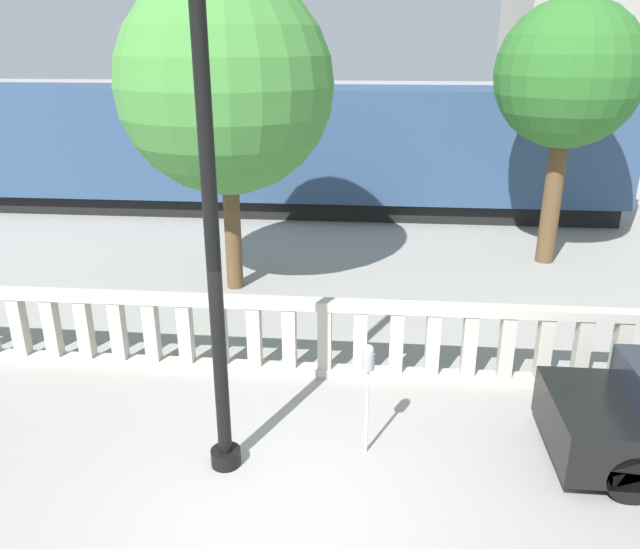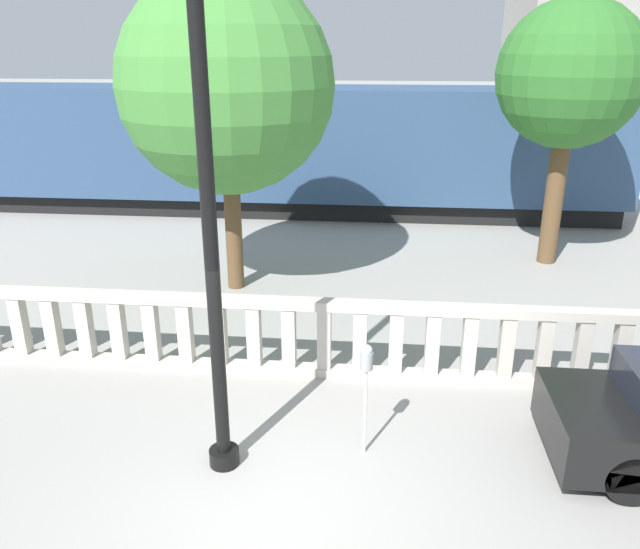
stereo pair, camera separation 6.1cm
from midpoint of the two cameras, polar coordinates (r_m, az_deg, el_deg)
The scene contains 7 objects.
ground_plane at distance 7.10m, azimuth -4.25°, elevation -21.84°, with size 160.00×160.00×0.00m, color gray.
balustrade at distance 9.39m, azimuth -1.05°, elevation -5.79°, with size 14.29×0.24×1.24m.
lamppost at distance 6.53m, azimuth -9.95°, elevation 6.56°, with size 0.36×0.36×6.21m.
parking_meter at distance 7.44m, azimuth 4.51°, elevation -8.62°, with size 0.15×0.15×1.48m.
train_near at distance 18.52m, azimuth -2.50°, elevation 11.53°, with size 19.10×2.71×4.18m.
tree_left at distance 14.63m, azimuth 22.04°, elevation 16.46°, with size 3.08×3.08×5.69m.
tree_right at distance 12.20m, azimuth -8.41°, elevation 16.73°, with size 4.06×4.06×6.06m.
Camera 2 is at (1.03, -5.15, 4.78)m, focal length 35.00 mm.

